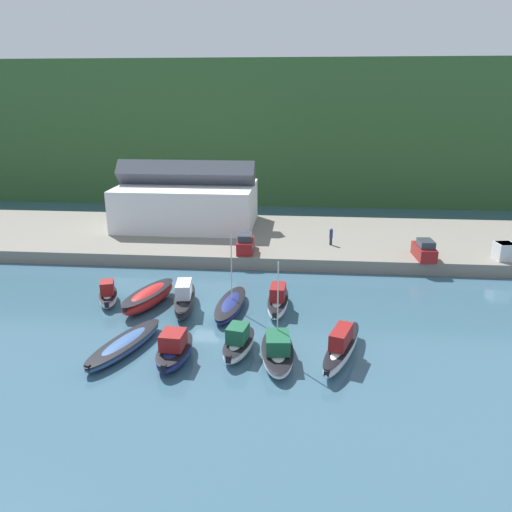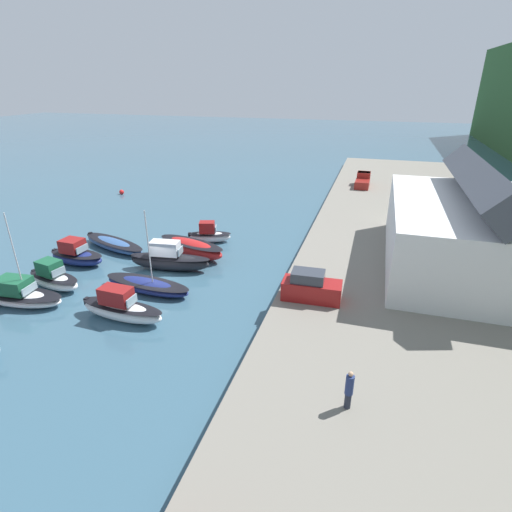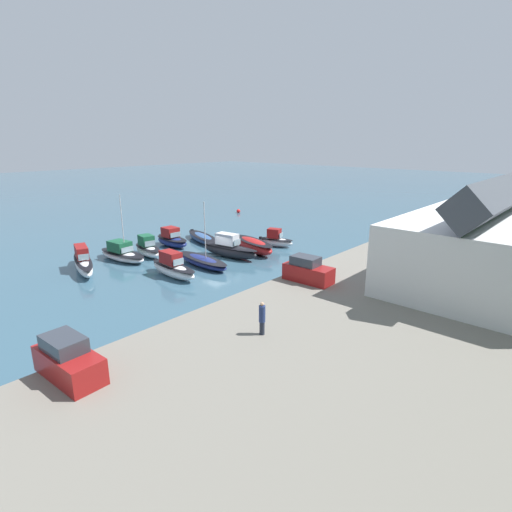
{
  "view_description": "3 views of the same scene",
  "coord_description": "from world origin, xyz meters",
  "px_view_note": "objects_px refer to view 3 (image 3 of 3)",
  "views": [
    {
      "loc": [
        8.24,
        -40.8,
        18.74
      ],
      "look_at": [
        3.69,
        9.12,
        2.39
      ],
      "focal_mm": 35.0,
      "sensor_mm": 36.0,
      "label": 1
    },
    {
      "loc": [
        27.36,
        17.24,
        15.94
      ],
      "look_at": [
        -2.0,
        8.38,
        2.42
      ],
      "focal_mm": 28.0,
      "sensor_mm": 36.0,
      "label": 2
    },
    {
      "loc": [
        28.91,
        31.83,
        12.95
      ],
      "look_at": [
        -0.29,
        5.74,
        1.61
      ],
      "focal_mm": 28.0,
      "sensor_mm": 36.0,
      "label": 3
    }
  ],
  "objects_px": {
    "moored_boat_3": "(203,261)",
    "moored_boat_4": "(173,268)",
    "mooring_buoy_0": "(238,211)",
    "parked_car_1": "(308,271)",
    "moored_boat_7": "(148,248)",
    "moored_boat_9": "(83,262)",
    "person_on_quay": "(262,318)",
    "moored_boat_0": "(275,240)",
    "moored_boat_1": "(253,245)",
    "pickup_truck_1": "(458,217)",
    "parked_car_0": "(68,360)",
    "moored_boat_2": "(229,249)",
    "moored_boat_6": "(172,240)",
    "moored_boat_8": "(122,253)",
    "moored_boat_5": "(203,238)"
  },
  "relations": [
    {
      "from": "moored_boat_9",
      "to": "mooring_buoy_0",
      "type": "height_order",
      "value": "moored_boat_9"
    },
    {
      "from": "moored_boat_4",
      "to": "moored_boat_5",
      "type": "relative_size",
      "value": 0.76
    },
    {
      "from": "moored_boat_2",
      "to": "moored_boat_5",
      "type": "bearing_deg",
      "value": -117.51
    },
    {
      "from": "moored_boat_8",
      "to": "person_on_quay",
      "type": "distance_m",
      "value": 25.87
    },
    {
      "from": "mooring_buoy_0",
      "to": "parked_car_0",
      "type": "bearing_deg",
      "value": 35.48
    },
    {
      "from": "moored_boat_4",
      "to": "mooring_buoy_0",
      "type": "xyz_separation_m",
      "value": [
        -30.24,
        -20.41,
        -0.56
      ]
    },
    {
      "from": "moored_boat_7",
      "to": "pickup_truck_1",
      "type": "height_order",
      "value": "pickup_truck_1"
    },
    {
      "from": "moored_boat_9",
      "to": "parked_car_1",
      "type": "distance_m",
      "value": 23.32
    },
    {
      "from": "moored_boat_6",
      "to": "moored_boat_9",
      "type": "bearing_deg",
      "value": 9.21
    },
    {
      "from": "moored_boat_4",
      "to": "person_on_quay",
      "type": "height_order",
      "value": "person_on_quay"
    },
    {
      "from": "moored_boat_3",
      "to": "moored_boat_4",
      "type": "height_order",
      "value": "moored_boat_3"
    },
    {
      "from": "moored_boat_6",
      "to": "parked_car_1",
      "type": "height_order",
      "value": "parked_car_1"
    },
    {
      "from": "moored_boat_0",
      "to": "moored_boat_3",
      "type": "bearing_deg",
      "value": -20.27
    },
    {
      "from": "moored_boat_1",
      "to": "pickup_truck_1",
      "type": "relative_size",
      "value": 1.69
    },
    {
      "from": "moored_boat_2",
      "to": "moored_boat_9",
      "type": "height_order",
      "value": "moored_boat_2"
    },
    {
      "from": "moored_boat_9",
      "to": "parked_car_0",
      "type": "bearing_deg",
      "value": 82.24
    },
    {
      "from": "moored_boat_5",
      "to": "moored_boat_4",
      "type": "bearing_deg",
      "value": 55.72
    },
    {
      "from": "moored_boat_4",
      "to": "pickup_truck_1",
      "type": "xyz_separation_m",
      "value": [
        -40.31,
        14.73,
        1.33
      ]
    },
    {
      "from": "mooring_buoy_0",
      "to": "parked_car_1",
      "type": "bearing_deg",
      "value": 52.24
    },
    {
      "from": "moored_boat_5",
      "to": "mooring_buoy_0",
      "type": "distance_m",
      "value": 22.34
    },
    {
      "from": "moored_boat_4",
      "to": "moored_boat_6",
      "type": "distance_m",
      "value": 12.02
    },
    {
      "from": "moored_boat_7",
      "to": "person_on_quay",
      "type": "height_order",
      "value": "person_on_quay"
    },
    {
      "from": "moored_boat_4",
      "to": "moored_boat_8",
      "type": "bearing_deg",
      "value": -84.82
    },
    {
      "from": "moored_boat_4",
      "to": "moored_boat_6",
      "type": "bearing_deg",
      "value": -123.59
    },
    {
      "from": "moored_boat_1",
      "to": "moored_boat_6",
      "type": "xyz_separation_m",
      "value": [
        4.84,
        -9.59,
        0.02
      ]
    },
    {
      "from": "moored_boat_2",
      "to": "moored_boat_9",
      "type": "relative_size",
      "value": 0.92
    },
    {
      "from": "moored_boat_1",
      "to": "moored_boat_3",
      "type": "relative_size",
      "value": 0.99
    },
    {
      "from": "moored_boat_3",
      "to": "moored_boat_9",
      "type": "height_order",
      "value": "moored_boat_3"
    },
    {
      "from": "moored_boat_2",
      "to": "moored_boat_5",
      "type": "xyz_separation_m",
      "value": [
        -2.87,
        -7.93,
        -0.52
      ]
    },
    {
      "from": "moored_boat_4",
      "to": "moored_boat_6",
      "type": "relative_size",
      "value": 1.19
    },
    {
      "from": "moored_boat_2",
      "to": "moored_boat_5",
      "type": "relative_size",
      "value": 0.86
    },
    {
      "from": "moored_boat_0",
      "to": "pickup_truck_1",
      "type": "xyz_separation_m",
      "value": [
        -24.42,
        14.61,
        1.43
      ]
    },
    {
      "from": "moored_boat_7",
      "to": "moored_boat_6",
      "type": "bearing_deg",
      "value": -151.86
    },
    {
      "from": "moored_boat_3",
      "to": "parked_car_1",
      "type": "relative_size",
      "value": 1.9
    },
    {
      "from": "moored_boat_0",
      "to": "moored_boat_6",
      "type": "bearing_deg",
      "value": -65.57
    },
    {
      "from": "moored_boat_6",
      "to": "moored_boat_0",
      "type": "bearing_deg",
      "value": 134.51
    },
    {
      "from": "moored_boat_0",
      "to": "moored_boat_8",
      "type": "distance_m",
      "value": 18.59
    },
    {
      "from": "moored_boat_4",
      "to": "moored_boat_5",
      "type": "distance_m",
      "value": 14.19
    },
    {
      "from": "moored_boat_1",
      "to": "moored_boat_3",
      "type": "height_order",
      "value": "moored_boat_3"
    },
    {
      "from": "moored_boat_5",
      "to": "moored_boat_7",
      "type": "distance_m",
      "value": 8.76
    },
    {
      "from": "moored_boat_8",
      "to": "parked_car_1",
      "type": "distance_m",
      "value": 22.38
    },
    {
      "from": "moored_boat_6",
      "to": "moored_boat_7",
      "type": "relative_size",
      "value": 1.03
    },
    {
      "from": "moored_boat_0",
      "to": "moored_boat_1",
      "type": "relative_size",
      "value": 0.6
    },
    {
      "from": "moored_boat_1",
      "to": "person_on_quay",
      "type": "xyz_separation_m",
      "value": [
        17.47,
        16.56,
        1.66
      ]
    },
    {
      "from": "parked_car_1",
      "to": "mooring_buoy_0",
      "type": "distance_m",
      "value": 42.25
    },
    {
      "from": "moored_boat_4",
      "to": "moored_boat_5",
      "type": "xyz_separation_m",
      "value": [
        -11.31,
        -8.56,
        -0.41
      ]
    },
    {
      "from": "moored_boat_3",
      "to": "moored_boat_6",
      "type": "distance_m",
      "value": 9.66
    },
    {
      "from": "moored_boat_9",
      "to": "pickup_truck_1",
      "type": "height_order",
      "value": "pickup_truck_1"
    },
    {
      "from": "moored_boat_4",
      "to": "moored_boat_7",
      "type": "bearing_deg",
      "value": -104.63
    },
    {
      "from": "moored_boat_7",
      "to": "moored_boat_9",
      "type": "height_order",
      "value": "moored_boat_9"
    }
  ]
}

